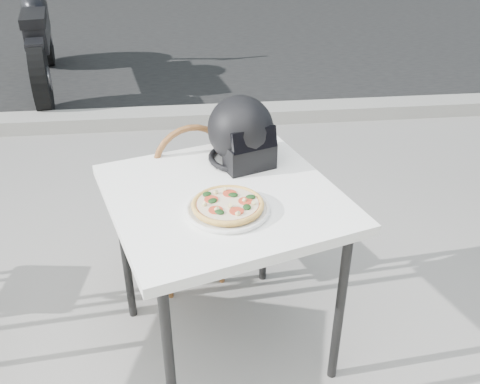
{
  "coord_description": "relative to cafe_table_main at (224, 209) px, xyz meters",
  "views": [
    {
      "loc": [
        0.26,
        -1.33,
        1.88
      ],
      "look_at": [
        0.44,
        0.35,
        0.86
      ],
      "focal_mm": 40.0,
      "sensor_mm": 36.0,
      "label": 1
    }
  ],
  "objects": [
    {
      "name": "plate",
      "position": [
        0.01,
        -0.13,
        0.08
      ],
      "size": [
        0.41,
        0.41,
        0.02
      ],
      "rotation": [
        0.0,
        0.0,
        0.41
      ],
      "color": "silver",
      "rests_on": "cafe_table_main"
    },
    {
      "name": "cafe_chair_main",
      "position": [
        -0.14,
        0.46,
        -0.22
      ],
      "size": [
        0.45,
        0.45,
        0.94
      ],
      "rotation": [
        0.0,
        0.0,
        3.46
      ],
      "color": "brown",
      "rests_on": "ground"
    },
    {
      "name": "curb",
      "position": [
        -0.38,
        2.56,
        -0.68
      ],
      "size": [
        30.0,
        0.25,
        0.12
      ],
      "primitive_type": "cube",
      "color": "gray",
      "rests_on": "ground"
    },
    {
      "name": "pizza",
      "position": [
        0.01,
        -0.13,
        0.1
      ],
      "size": [
        0.3,
        0.3,
        0.03
      ],
      "rotation": [
        0.0,
        0.0,
        -0.11
      ],
      "color": "gold",
      "rests_on": "plate"
    },
    {
      "name": "cafe_table_main",
      "position": [
        0.0,
        0.0,
        0.0
      ],
      "size": [
        1.07,
        1.07,
        0.81
      ],
      "rotation": [
        0.0,
        0.0,
        0.3
      ],
      "color": "white",
      "rests_on": "ground"
    },
    {
      "name": "motorcycle",
      "position": [
        -1.51,
        3.67,
        -0.27
      ],
      "size": [
        0.63,
        2.13,
        1.07
      ],
      "rotation": [
        0.0,
        0.0,
        0.18
      ],
      "color": "black",
      "rests_on": "street_asphalt"
    },
    {
      "name": "helmet",
      "position": [
        0.1,
        0.26,
        0.2
      ],
      "size": [
        0.36,
        0.37,
        0.29
      ],
      "rotation": [
        0.0,
        0.0,
        0.35
      ],
      "color": "black",
      "rests_on": "cafe_table_main"
    },
    {
      "name": "street_asphalt",
      "position": [
        -0.38,
        6.56,
        -0.74
      ],
      "size": [
        30.0,
        8.0,
        0.0
      ],
      "primitive_type": "cube",
      "color": "black",
      "rests_on": "ground"
    }
  ]
}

